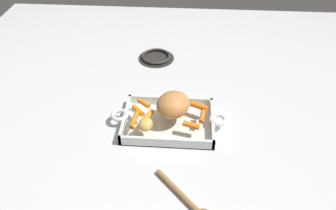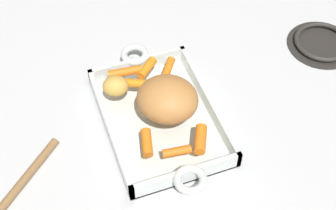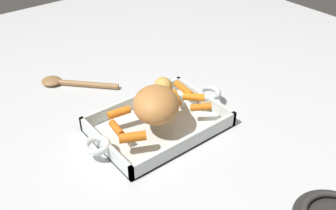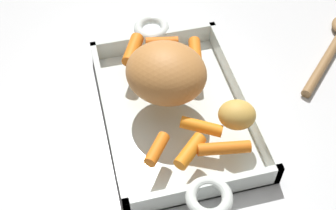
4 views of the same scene
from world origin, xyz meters
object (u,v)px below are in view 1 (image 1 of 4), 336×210
object	(u,v)px
baby_carrot_long	(144,103)
baby_carrot_northwest	(202,116)
serving_spoon	(192,206)
baby_carrot_center_left	(148,116)
roasting_dish	(168,122)
pork_roast	(173,105)
baby_carrot_center_right	(199,106)
potato_near_roast	(146,124)
baby_carrot_southwest	(134,120)
baby_carrot_northeast	(191,125)
baby_carrot_short	(138,111)
stove_burner_rear	(156,57)

from	to	relation	value
baby_carrot_long	baby_carrot_northwest	bearing A→B (deg)	164.69
serving_spoon	baby_carrot_center_left	bearing A→B (deg)	163.82
roasting_dish	serving_spoon	xyz separation A→B (m)	(-0.08, 0.31, -0.00)
pork_roast	serving_spoon	world-z (taller)	pork_roast
baby_carrot_long	baby_carrot_center_right	bearing A→B (deg)	178.33
pork_roast	potato_near_roast	distance (m)	0.11
baby_carrot_southwest	baby_carrot_long	distance (m)	0.09
baby_carrot_northeast	pork_roast	bearing A→B (deg)	-45.32
baby_carrot_southwest	potato_near_roast	distance (m)	0.05
baby_carrot_center_right	baby_carrot_center_left	distance (m)	0.18
baby_carrot_southwest	serving_spoon	xyz separation A→B (m)	(-0.19, 0.27, -0.04)
baby_carrot_center_left	baby_carrot_long	world-z (taller)	same
baby_carrot_short	baby_carrot_southwest	xyz separation A→B (m)	(0.01, 0.04, -0.00)
roasting_dish	pork_roast	world-z (taller)	pork_roast
pork_roast	serving_spoon	size ratio (longest dim) A/B	0.63
baby_carrot_short	stove_burner_rear	bearing A→B (deg)	-92.75
roasting_dish	baby_carrot_northwest	bearing A→B (deg)	177.20
baby_carrot_center_right	baby_carrot_long	size ratio (longest dim) A/B	1.16
baby_carrot_northeast	baby_carrot_northwest	xyz separation A→B (m)	(-0.04, -0.04, -0.00)
baby_carrot_long	baby_carrot_short	bearing A→B (deg)	71.18
baby_carrot_northeast	serving_spoon	world-z (taller)	baby_carrot_northeast
baby_carrot_northeast	stove_burner_rear	bearing A→B (deg)	-71.38
serving_spoon	baby_carrot_northwest	bearing A→B (deg)	131.67
potato_near_roast	baby_carrot_northwest	bearing A→B (deg)	-160.65
baby_carrot_northeast	baby_carrot_center_right	bearing A→B (deg)	-105.60
baby_carrot_center_right	stove_burner_rear	world-z (taller)	baby_carrot_center_right
baby_carrot_northeast	potato_near_roast	bearing A→B (deg)	6.98
baby_carrot_northeast	baby_carrot_long	xyz separation A→B (m)	(0.16, -0.10, -0.00)
baby_carrot_northeast	baby_carrot_center_left	size ratio (longest dim) A/B	0.92
baby_carrot_northeast	roasting_dish	bearing A→B (deg)	-33.84
baby_carrot_center_left	baby_carrot_southwest	size ratio (longest dim) A/B	0.82
pork_roast	baby_carrot_center_left	world-z (taller)	pork_roast
baby_carrot_long	baby_carrot_center_left	bearing A→B (deg)	107.49
roasting_dish	baby_carrot_long	size ratio (longest dim) A/B	7.91
baby_carrot_southwest	stove_burner_rear	bearing A→B (deg)	-93.20
baby_carrot_center_right	serving_spoon	bearing A→B (deg)	87.04
baby_carrot_short	baby_carrot_northeast	distance (m)	0.19
pork_roast	potato_near_roast	bearing A→B (deg)	44.08
baby_carrot_short	baby_carrot_center_left	world-z (taller)	same
roasting_dish	baby_carrot_short	world-z (taller)	baby_carrot_short
baby_carrot_southwest	stove_burner_rear	xyz separation A→B (m)	(-0.03, -0.45, -0.04)
baby_carrot_center_left	potato_near_roast	bearing A→B (deg)	89.74
potato_near_roast	baby_carrot_northeast	bearing A→B (deg)	-173.02
baby_carrot_southwest	stove_burner_rear	world-z (taller)	baby_carrot_southwest
baby_carrot_center_right	baby_carrot_southwest	distance (m)	0.22
baby_carrot_center_right	baby_carrot_long	world-z (taller)	baby_carrot_center_right
baby_carrot_center_left	baby_carrot_northwest	xyz separation A→B (m)	(-0.18, -0.01, -0.00)
roasting_dish	potato_near_roast	bearing A→B (deg)	45.21
roasting_dish	baby_carrot_long	bearing A→B (deg)	-29.05
baby_carrot_long	potato_near_roast	bearing A→B (deg)	100.15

